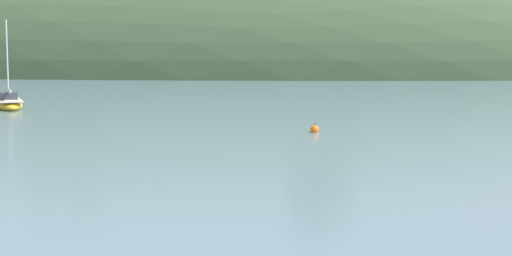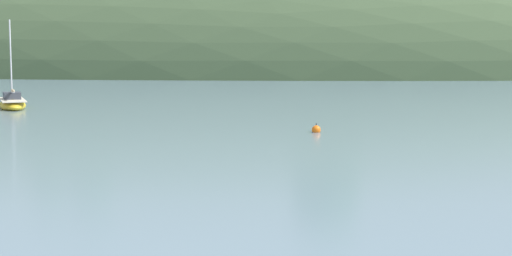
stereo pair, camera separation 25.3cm
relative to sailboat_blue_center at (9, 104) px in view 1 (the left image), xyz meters
name	(u,v)px [view 1 (the left image)]	position (x,y,z in m)	size (l,w,h in m)	color
far_shoreline_hill	(127,72)	(-6.48, 52.37, -0.22)	(150.00, 36.00, 35.05)	#425638
sailboat_blue_center	(9,104)	(0.00, 0.00, 0.00)	(3.67, 5.03, 5.95)	gold
mooring_buoy_inner	(315,130)	(20.36, -11.07, -0.20)	(0.44, 0.44, 0.54)	orange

